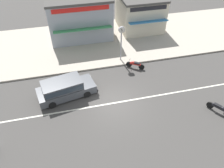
# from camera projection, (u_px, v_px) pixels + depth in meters

# --- Properties ---
(ground_plane) EXTENTS (160.00, 160.00, 0.00)m
(ground_plane) POSITION_uv_depth(u_px,v_px,m) (115.00, 103.00, 17.66)
(ground_plane) COLOR #423F3D
(lane_centre_stripe) EXTENTS (50.40, 0.14, 0.01)m
(lane_centre_stripe) POSITION_uv_depth(u_px,v_px,m) (115.00, 103.00, 17.66)
(lane_centre_stripe) COLOR silver
(lane_centre_stripe) RESTS_ON ground
(kerb_strip) EXTENTS (68.00, 10.00, 0.15)m
(kerb_strip) POSITION_uv_depth(u_px,v_px,m) (94.00, 42.00, 24.71)
(kerb_strip) COLOR #ADA393
(kerb_strip) RESTS_ON ground
(minivan_dark_grey_3) EXTENTS (5.04, 2.80, 1.56)m
(minivan_dark_grey_3) POSITION_uv_depth(u_px,v_px,m) (65.00, 88.00, 17.75)
(minivan_dark_grey_3) COLOR #47494F
(minivan_dark_grey_3) RESTS_ON ground
(motorcycle_1) EXTENTS (1.58, 1.09, 0.80)m
(motorcycle_1) POSITION_uv_depth(u_px,v_px,m) (135.00, 64.00, 20.90)
(motorcycle_1) COLOR black
(motorcycle_1) RESTS_ON ground
(motorcycle_2) EXTENTS (1.19, 1.66, 0.80)m
(motorcycle_2) POSITION_uv_depth(u_px,v_px,m) (219.00, 108.00, 16.64)
(motorcycle_2) COLOR black
(motorcycle_2) RESTS_ON ground
(street_clock) EXTENTS (0.59, 0.22, 3.57)m
(street_clock) POSITION_uv_depth(u_px,v_px,m) (121.00, 36.00, 20.27)
(street_clock) COLOR #9E9EA3
(street_clock) RESTS_ON kerb_strip
(shopfront_corner_warung) EXTENTS (4.92, 5.84, 3.93)m
(shopfront_corner_warung) POSITION_uv_depth(u_px,v_px,m) (140.00, 12.00, 25.95)
(shopfront_corner_warung) COLOR beige
(shopfront_corner_warung) RESTS_ON kerb_strip
(shopfront_mid_block) EXTENTS (6.86, 5.24, 4.56)m
(shopfront_mid_block) POSITION_uv_depth(u_px,v_px,m) (80.00, 17.00, 24.19)
(shopfront_mid_block) COLOR #999EA8
(shopfront_mid_block) RESTS_ON kerb_strip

